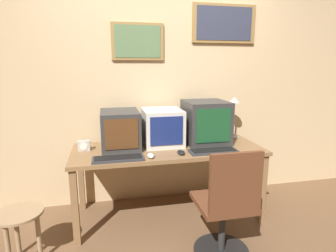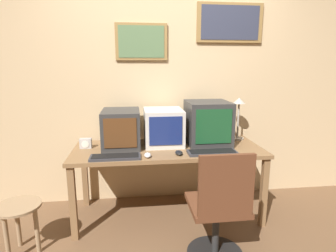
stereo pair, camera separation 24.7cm
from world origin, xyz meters
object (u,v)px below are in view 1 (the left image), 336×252
at_px(monitor_center, 162,127).
at_px(office_chair, 226,212).
at_px(monitor_right, 206,122).
at_px(mouse_far_corner, 181,152).
at_px(keyboard_side, 213,151).
at_px(mouse_near_keyboard, 151,156).
at_px(monitor_left, 120,129).
at_px(keyboard_main, 118,158).
at_px(side_stool, 20,223).
at_px(desk_lamp, 234,109).
at_px(desk_clock, 84,145).

bearing_deg(monitor_center, office_chair, -69.29).
bearing_deg(monitor_right, mouse_far_corner, -136.52).
relative_size(keyboard_side, mouse_near_keyboard, 4.40).
bearing_deg(monitor_left, mouse_far_corner, -32.82).
distance_m(monitor_center, keyboard_main, 0.63).
bearing_deg(keyboard_side, monitor_right, 82.86).
xyz_separation_m(keyboard_main, side_stool, (-0.76, -0.20, -0.39)).
bearing_deg(monitor_left, monitor_center, 2.78).
height_order(monitor_center, side_stool, monitor_center).
distance_m(monitor_left, mouse_near_keyboard, 0.47).
height_order(monitor_center, keyboard_main, monitor_center).
distance_m(keyboard_side, mouse_far_corner, 0.31).
relative_size(mouse_far_corner, desk_lamp, 0.27).
height_order(monitor_left, side_stool, monitor_left).
bearing_deg(mouse_far_corner, monitor_left, 147.18).
bearing_deg(mouse_far_corner, mouse_near_keyboard, -171.15).
xyz_separation_m(keyboard_main, keyboard_side, (0.87, 0.03, 0.00)).
xyz_separation_m(monitor_center, desk_lamp, (0.82, 0.10, 0.14)).
xyz_separation_m(mouse_far_corner, side_stool, (-1.32, -0.24, -0.40)).
relative_size(monitor_left, desk_clock, 4.20).
relative_size(monitor_right, office_chair, 0.50).
height_order(monitor_center, desk_clock, monitor_center).
height_order(monitor_center, monitor_right, monitor_right).
distance_m(mouse_far_corner, desk_clock, 0.92).
xyz_separation_m(monitor_right, desk_clock, (-1.21, -0.02, -0.17)).
bearing_deg(side_stool, keyboard_side, 7.84).
height_order(monitor_center, keyboard_side, monitor_center).
height_order(desk_clock, side_stool, desk_clock).
bearing_deg(monitor_left, desk_lamp, 5.62).
distance_m(keyboard_side, desk_clock, 1.21).
relative_size(monitor_left, keyboard_side, 1.04).
height_order(monitor_left, office_chair, monitor_left).
bearing_deg(monitor_right, desk_clock, -179.01).
height_order(keyboard_side, mouse_near_keyboard, mouse_near_keyboard).
bearing_deg(desk_lamp, monitor_right, -161.10).
bearing_deg(monitor_left, office_chair, -48.60).
bearing_deg(monitor_left, keyboard_side, -22.83).
distance_m(desk_clock, desk_lamp, 1.61).
height_order(monitor_right, desk_lamp, desk_lamp).
bearing_deg(side_stool, desk_clock, 50.08).
distance_m(desk_clock, side_stool, 0.83).
bearing_deg(desk_clock, mouse_far_corner, -19.71).
bearing_deg(mouse_near_keyboard, monitor_center, 65.47).
height_order(mouse_far_corner, desk_lamp, desk_lamp).
relative_size(monitor_left, monitor_center, 1.09).
xyz_separation_m(monitor_left, desk_clock, (-0.34, -0.03, -0.13)).
distance_m(keyboard_main, office_chair, 0.98).
xyz_separation_m(desk_clock, desk_lamp, (1.58, 0.15, 0.27)).
distance_m(monitor_left, keyboard_main, 0.41).
bearing_deg(mouse_far_corner, monitor_center, 105.88).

